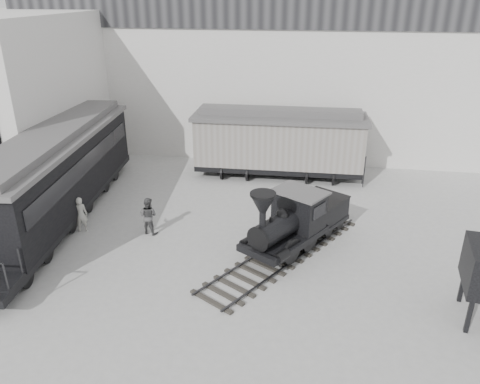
% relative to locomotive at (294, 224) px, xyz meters
% --- Properties ---
extents(ground, '(90.00, 90.00, 0.00)m').
position_rel_locomotive_xyz_m(ground, '(-1.45, -3.13, -1.18)').
color(ground, '#9E9E9B').
extents(north_wall, '(34.00, 2.51, 11.00)m').
position_rel_locomotive_xyz_m(north_wall, '(-1.45, 11.86, 4.38)').
color(north_wall, silver).
rests_on(north_wall, ground).
extents(west_pavilion, '(7.00, 12.11, 9.00)m').
position_rel_locomotive_xyz_m(west_pavilion, '(-15.95, 6.84, 3.32)').
color(west_pavilion, silver).
rests_on(west_pavilion, ground).
extents(locomotive, '(6.42, 8.72, 3.19)m').
position_rel_locomotive_xyz_m(locomotive, '(0.00, 0.00, 0.00)').
color(locomotive, '#272420').
rests_on(locomotive, ground).
extents(boxcar, '(9.86, 3.26, 4.01)m').
position_rel_locomotive_xyz_m(boxcar, '(-1.37, 8.41, 0.93)').
color(boxcar, black).
rests_on(boxcar, ground).
extents(passenger_coach, '(4.45, 14.86, 3.92)m').
position_rel_locomotive_xyz_m(passenger_coach, '(-11.24, 1.34, 0.98)').
color(passenger_coach, black).
rests_on(passenger_coach, ground).
extents(visitor_a, '(0.69, 0.55, 1.67)m').
position_rel_locomotive_xyz_m(visitor_a, '(-9.54, 0.05, -0.34)').
color(visitor_a, '#B0AFA5').
rests_on(visitor_a, ground).
extents(visitor_b, '(0.96, 0.82, 1.72)m').
position_rel_locomotive_xyz_m(visitor_b, '(-6.48, 0.36, -0.32)').
color(visitor_b, '#49494A').
rests_on(visitor_b, ground).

